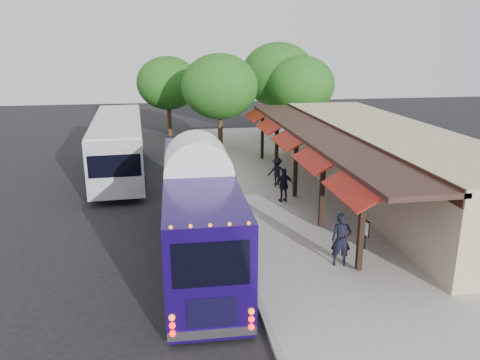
{
  "coord_description": "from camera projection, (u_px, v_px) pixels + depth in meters",
  "views": [
    {
      "loc": [
        -2.55,
        -17.64,
        7.71
      ],
      "look_at": [
        0.66,
        2.03,
        1.8
      ],
      "focal_mm": 35.0,
      "sensor_mm": 36.0,
      "label": 1
    }
  ],
  "objects": [
    {
      "name": "sign_board",
      "position": [
        365.0,
        229.0,
        17.56
      ],
      "size": [
        0.11,
        0.53,
        1.16
      ],
      "rotation": [
        0.0,
        0.0,
        0.12
      ],
      "color": "black",
      "rests_on": "sidewalk"
    },
    {
      "name": "station_shelter",
      "position": [
        383.0,
        161.0,
        23.83
      ],
      "size": [
        8.15,
        20.0,
        3.6
      ],
      "color": "tan",
      "rests_on": "ground"
    },
    {
      "name": "tree_left",
      "position": [
        220.0,
        87.0,
        33.18
      ],
      "size": [
        5.44,
        5.44,
        6.97
      ],
      "color": "#382314",
      "rests_on": "ground"
    },
    {
      "name": "coach_bus",
      "position": [
        199.0,
        206.0,
        17.08
      ],
      "size": [
        2.61,
        11.37,
        3.61
      ],
      "rotation": [
        0.0,
        0.0,
        -0.02
      ],
      "color": "#15064C",
      "rests_on": "ground"
    },
    {
      "name": "ped_b",
      "position": [
        231.0,
        183.0,
        23.35
      ],
      "size": [
        0.95,
        0.86,
        1.59
      ],
      "primitive_type": "imported",
      "rotation": [
        0.0,
        0.0,
        2.73
      ],
      "color": "black",
      "rests_on": "sidewalk"
    },
    {
      "name": "ped_a",
      "position": [
        341.0,
        240.0,
        16.23
      ],
      "size": [
        0.78,
        0.61,
        1.9
      ],
      "primitive_type": "imported",
      "rotation": [
        0.0,
        0.0,
        -0.24
      ],
      "color": "black",
      "rests_on": "sidewalk"
    },
    {
      "name": "tree_mid",
      "position": [
        278.0,
        75.0,
        38.02
      ],
      "size": [
        6.02,
        6.02,
        7.71
      ],
      "color": "#382314",
      "rests_on": "ground"
    },
    {
      "name": "ground",
      "position": [
        232.0,
        236.0,
        19.28
      ],
      "size": [
        90.0,
        90.0,
        0.0
      ],
      "primitive_type": "plane",
      "color": "black",
      "rests_on": "ground"
    },
    {
      "name": "ped_d",
      "position": [
        277.0,
        171.0,
        25.48
      ],
      "size": [
        1.02,
        0.63,
        1.53
      ],
      "primitive_type": "imported",
      "rotation": [
        0.0,
        0.0,
        3.08
      ],
      "color": "black",
      "rests_on": "sidewalk"
    },
    {
      "name": "ped_c",
      "position": [
        284.0,
        185.0,
        22.8
      ],
      "size": [
        1.05,
        0.61,
        1.69
      ],
      "primitive_type": "imported",
      "rotation": [
        0.0,
        0.0,
        3.35
      ],
      "color": "black",
      "rests_on": "sidewalk"
    },
    {
      "name": "tree_right",
      "position": [
        301.0,
        85.0,
        36.05
      ],
      "size": [
        5.27,
        5.27,
        6.74
      ],
      "color": "#382314",
      "rests_on": "ground"
    },
    {
      "name": "city_bus",
      "position": [
        119.0,
        143.0,
        27.98
      ],
      "size": [
        3.4,
        12.66,
        3.37
      ],
      "rotation": [
        0.0,
        0.0,
        0.05
      ],
      "color": "gray",
      "rests_on": "ground"
    },
    {
      "name": "curb",
      "position": [
        221.0,
        203.0,
        23.05
      ],
      "size": [
        0.2,
        40.0,
        0.16
      ],
      "primitive_type": "cube",
      "color": "gray",
      "rests_on": "ground"
    },
    {
      "name": "tree_far",
      "position": [
        168.0,
        83.0,
        38.77
      ],
      "size": [
        5.16,
        5.16,
        6.6
      ],
      "color": "#382314",
      "rests_on": "ground"
    },
    {
      "name": "sidewalk",
      "position": [
        318.0,
        198.0,
        23.82
      ],
      "size": [
        10.0,
        40.0,
        0.15
      ],
      "primitive_type": "cube",
      "color": "#9E9B93",
      "rests_on": "ground"
    }
  ]
}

